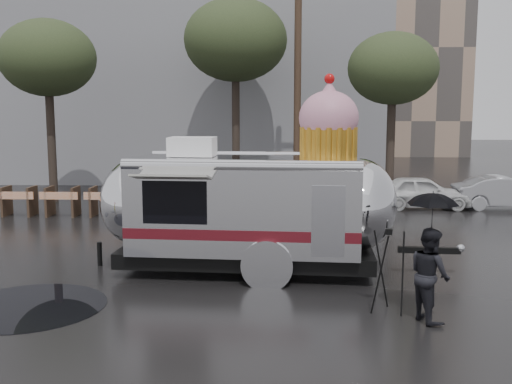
{
  "coord_description": "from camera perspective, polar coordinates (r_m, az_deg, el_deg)",
  "views": [
    {
      "loc": [
        1.78,
        -9.81,
        3.66
      ],
      "look_at": [
        1.28,
        3.41,
        1.79
      ],
      "focal_mm": 42.0,
      "sensor_mm": 36.0,
      "label": 1
    }
  ],
  "objects": [
    {
      "name": "tree_left",
      "position": [
        24.51,
        -19.24,
        11.88
      ],
      "size": [
        3.64,
        3.64,
        6.95
      ],
      "color": "#382D26",
      "rests_on": "ground"
    },
    {
      "name": "tree_mid",
      "position": [
        25.02,
        -1.97,
        14.19
      ],
      "size": [
        4.2,
        4.2,
        8.03
      ],
      "color": "#382D26",
      "rests_on": "ground"
    },
    {
      "name": "umbrella_black",
      "position": [
        10.55,
        16.45,
        -1.84
      ],
      "size": [
        1.05,
        1.05,
        2.27
      ],
      "color": "black",
      "rests_on": "ground"
    },
    {
      "name": "tripod",
      "position": [
        11.01,
        12.46,
        -6.57
      ],
      "size": [
        0.61,
        0.62,
        1.54
      ],
      "rotation": [
        0.0,
        0.0,
        -0.22
      ],
      "color": "black",
      "rests_on": "ground"
    },
    {
      "name": "utility_pole",
      "position": [
        23.84,
        3.98,
        10.34
      ],
      "size": [
        1.6,
        0.28,
        9.0
      ],
      "color": "#473323",
      "rests_on": "ground"
    },
    {
      "name": "airstream_trailer",
      "position": [
        13.38,
        -0.42,
        -0.94
      ],
      "size": [
        8.3,
        3.3,
        4.47
      ],
      "rotation": [
        0.0,
        0.0,
        -0.07
      ],
      "color": "silver",
      "rests_on": "ground"
    },
    {
      "name": "barricade_row",
      "position": [
        21.32,
        -17.95,
        -0.81
      ],
      "size": [
        4.3,
        0.8,
        1.0
      ],
      "color": "#473323",
      "rests_on": "ground"
    },
    {
      "name": "person_right",
      "position": [
        10.79,
        16.21,
        -7.55
      ],
      "size": [
        0.66,
        0.88,
        1.63
      ],
      "primitive_type": "imported",
      "rotation": [
        0.0,
        0.0,
        1.89
      ],
      "color": "black",
      "rests_on": "ground"
    },
    {
      "name": "tree_right",
      "position": [
        23.24,
        12.9,
        11.29
      ],
      "size": [
        3.36,
        3.36,
        6.42
      ],
      "color": "#382D26",
      "rests_on": "ground"
    },
    {
      "name": "ground",
      "position": [
        10.62,
        -7.77,
        -12.18
      ],
      "size": [
        120.0,
        120.0,
        0.0
      ],
      "primitive_type": "plane",
      "color": "black",
      "rests_on": "ground"
    },
    {
      "name": "grey_building",
      "position": [
        34.42,
        -7.68,
        12.71
      ],
      "size": [
        22.0,
        12.0,
        13.0
      ],
      "primitive_type": "cube",
      "color": "slate",
      "rests_on": "ground"
    }
  ]
}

